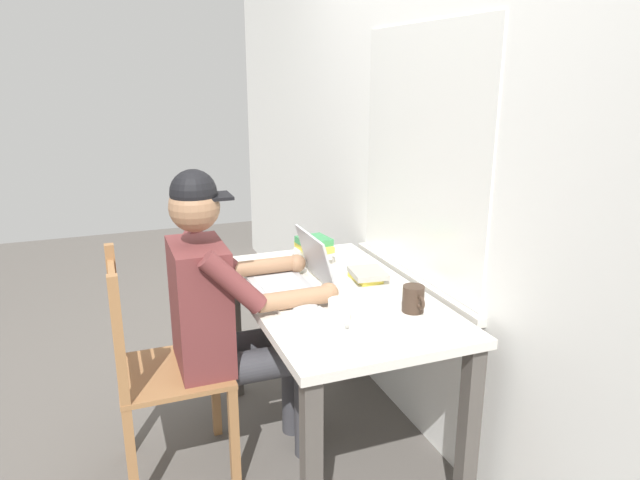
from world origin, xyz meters
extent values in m
plane|color=#56514C|center=(0.00, 0.00, 0.00)|extent=(8.00, 8.00, 0.00)
cube|color=silver|center=(0.00, 0.43, 1.30)|extent=(6.00, 0.04, 2.60)
cube|color=silver|center=(-0.05, 0.41, 1.25)|extent=(0.97, 0.01, 1.04)
cube|color=beige|center=(-0.05, 0.40, 0.71)|extent=(1.03, 0.06, 0.04)
cube|color=beige|center=(0.00, 0.00, 0.70)|extent=(1.22, 0.70, 0.03)
cube|color=#4C4742|center=(-0.56, -0.30, 0.34)|extent=(0.06, 0.06, 0.69)
cube|color=#4C4742|center=(0.56, -0.30, 0.34)|extent=(0.06, 0.06, 0.69)
cube|color=#4C4742|center=(-0.56, 0.30, 0.34)|extent=(0.06, 0.06, 0.69)
cube|color=#4C4742|center=(0.56, 0.30, 0.34)|extent=(0.06, 0.06, 0.69)
cube|color=brown|center=(-0.06, -0.53, 0.71)|extent=(0.34, 0.20, 0.50)
sphere|color=#936B4C|center=(-0.06, -0.53, 1.11)|extent=(0.19, 0.19, 0.19)
sphere|color=black|center=(-0.06, -0.53, 1.16)|extent=(0.17, 0.17, 0.17)
cube|color=black|center=(-0.06, -0.45, 1.14)|extent=(0.13, 0.10, 0.01)
cylinder|color=#38383D|center=(-0.15, -0.33, 0.46)|extent=(0.13, 0.40, 0.13)
cylinder|color=#38383D|center=(0.03, -0.33, 0.46)|extent=(0.13, 0.40, 0.13)
cylinder|color=#38383D|center=(-0.15, -0.13, 0.23)|extent=(0.10, 0.10, 0.46)
cylinder|color=#38383D|center=(0.03, -0.13, 0.23)|extent=(0.10, 0.10, 0.46)
cylinder|color=brown|center=(-0.26, -0.44, 0.87)|extent=(0.10, 0.25, 0.25)
cylinder|color=#936B4C|center=(-0.26, -0.21, 0.77)|extent=(0.07, 0.28, 0.07)
sphere|color=#936B4C|center=(-0.25, -0.07, 0.77)|extent=(0.08, 0.08, 0.08)
cylinder|color=brown|center=(0.14, -0.44, 0.87)|extent=(0.10, 0.25, 0.25)
cylinder|color=#936B4C|center=(0.14, -0.21, 0.77)|extent=(0.07, 0.28, 0.07)
sphere|color=#936B4C|center=(0.13, -0.07, 0.77)|extent=(0.08, 0.08, 0.08)
cube|color=olive|center=(-0.06, -0.65, 0.45)|extent=(0.42, 0.42, 0.02)
cube|color=olive|center=(0.13, -0.46, 0.22)|extent=(0.04, 0.04, 0.44)
cube|color=olive|center=(-0.25, -0.46, 0.22)|extent=(0.04, 0.04, 0.44)
cube|color=olive|center=(0.13, -0.84, 0.22)|extent=(0.04, 0.04, 0.44)
cube|color=olive|center=(-0.25, -0.84, 0.22)|extent=(0.04, 0.04, 0.44)
cube|color=olive|center=(0.13, -0.84, 0.70)|extent=(0.04, 0.04, 0.48)
cube|color=olive|center=(-0.25, -0.84, 0.70)|extent=(0.04, 0.04, 0.48)
cube|color=olive|center=(-0.06, -0.84, 0.58)|extent=(0.36, 0.02, 0.04)
cube|color=olive|center=(-0.06, -0.84, 0.72)|extent=(0.36, 0.02, 0.04)
cube|color=olive|center=(-0.06, -0.84, 0.86)|extent=(0.36, 0.02, 0.04)
cube|color=#ADAFB2|center=(-0.09, -0.19, 0.73)|extent=(0.33, 0.23, 0.02)
cube|color=silver|center=(-0.09, -0.19, 0.74)|extent=(0.29, 0.17, 0.00)
cube|color=#ADAFB2|center=(-0.09, -0.04, 0.84)|extent=(0.33, 0.07, 0.21)
cube|color=#99A8B2|center=(-0.09, -0.04, 0.84)|extent=(0.29, 0.05, 0.18)
ellipsoid|color=#ADAFB2|center=(0.16, -0.18, 0.74)|extent=(0.06, 0.10, 0.03)
cylinder|color=white|center=(0.31, -0.10, 0.77)|extent=(0.08, 0.08, 0.10)
torus|color=white|center=(0.36, -0.10, 0.77)|extent=(0.05, 0.01, 0.05)
cylinder|color=#38281E|center=(0.29, 0.20, 0.77)|extent=(0.08, 0.08, 0.10)
torus|color=#38281E|center=(0.35, 0.20, 0.78)|extent=(0.05, 0.01, 0.05)
cube|color=gray|center=(-0.39, 0.06, 0.74)|extent=(0.17, 0.16, 0.03)
cube|color=white|center=(-0.38, 0.05, 0.77)|extent=(0.15, 0.14, 0.03)
cube|color=gold|center=(-0.39, 0.06, 0.79)|extent=(0.19, 0.14, 0.03)
cube|color=#38844C|center=(-0.39, 0.06, 0.82)|extent=(0.16, 0.15, 0.03)
cube|color=gold|center=(-0.08, 0.18, 0.73)|extent=(0.15, 0.11, 0.02)
cube|color=gray|center=(-0.07, 0.19, 0.76)|extent=(0.18, 0.16, 0.02)
cube|color=white|center=(0.23, -0.19, 0.73)|extent=(0.25, 0.18, 0.01)
camera|label=1|loc=(2.04, -0.84, 1.59)|focal=32.33mm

